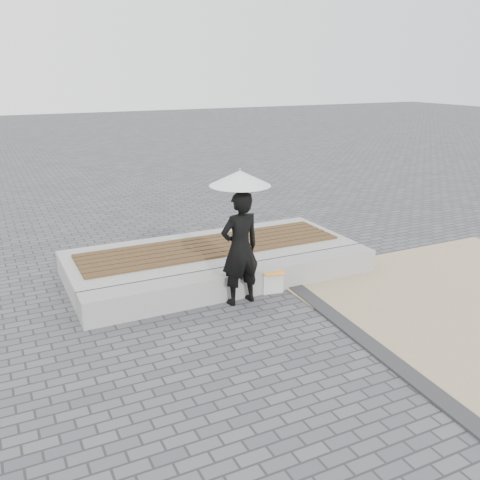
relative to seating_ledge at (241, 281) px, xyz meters
name	(u,v)px	position (x,y,z in m)	size (l,w,h in m)	color
ground	(294,336)	(0.00, -1.60, -0.20)	(80.00, 80.00, 0.00)	#515156
edging_band	(363,339)	(0.75, -2.10, -0.18)	(0.25, 5.20, 0.04)	#2F2F32
seating_ledge	(241,281)	(0.00, 0.00, 0.00)	(5.00, 0.45, 0.40)	#9B9A96
timber_platform	(211,258)	(0.00, 1.20, 0.00)	(5.00, 2.00, 0.40)	#ABABA5
timber_decking	(211,246)	(0.00, 1.20, 0.22)	(4.60, 1.20, 0.04)	brown
woman	(240,248)	(-0.17, -0.32, 0.67)	(0.64, 0.42, 1.74)	black
parasol	(240,178)	(-0.17, -0.32, 1.73)	(0.89, 0.89, 1.13)	#A3A3A7
handbag	(237,267)	(-0.16, -0.17, 0.32)	(0.33, 0.12, 0.23)	black
canvas_tote	(272,282)	(0.45, -0.20, -0.02)	(0.33, 0.14, 0.35)	silver
magazine	(274,272)	(0.45, -0.25, 0.16)	(0.32, 0.24, 0.01)	#F74F2C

